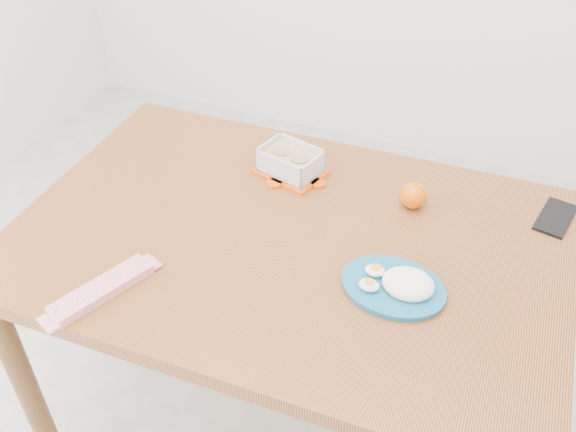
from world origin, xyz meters
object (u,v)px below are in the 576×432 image
at_px(food_container, 290,162).
at_px(orange_fruit, 414,195).
at_px(dining_table, 288,262).
at_px(rice_plate, 398,284).
at_px(smartphone, 556,218).

distance_m(food_container, orange_fruit, 0.34).
bearing_deg(dining_table, food_container, 109.62).
bearing_deg(food_container, rice_plate, -24.98).
relative_size(rice_plate, smartphone, 1.67).
distance_m(food_container, rice_plate, 0.50).
bearing_deg(orange_fruit, rice_plate, -82.15).
bearing_deg(dining_table, smartphone, 26.44).
distance_m(dining_table, orange_fruit, 0.36).
bearing_deg(smartphone, orange_fruit, -154.36).
height_order(dining_table, orange_fruit, orange_fruit).
bearing_deg(orange_fruit, smartphone, 13.96).
xyz_separation_m(dining_table, smartphone, (0.59, 0.31, 0.09)).
bearing_deg(rice_plate, smartphone, 56.80).
bearing_deg(smartphone, dining_table, -140.56).
height_order(dining_table, smartphone, smartphone).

